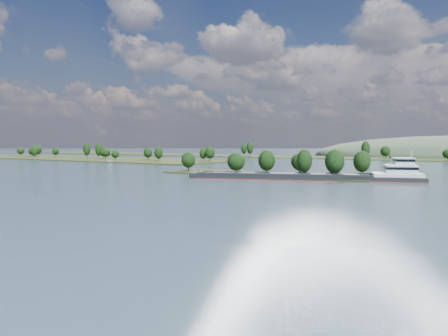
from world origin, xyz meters
The scene contains 6 objects.
ground centered at (0.00, 120.00, 0.00)m, with size 1800.00×1800.00×0.00m, color #385062.
tree_island centered at (7.14, 179.08, 3.68)m, with size 100.00×30.62×12.92m.
left_bank centered at (-228.65, 260.09, 0.90)m, with size 300.00×80.00×15.94m.
back_shoreline centered at (8.34, 399.69, 0.66)m, with size 900.00×60.00×16.62m.
cargo_barge centered at (30.04, 167.91, 1.60)m, with size 91.79×42.16×12.66m.
motorboat centered at (-149.32, 220.97, 1.12)m, with size 2.18×5.78×2.23m, color silver.
Camera 1 is at (93.04, -0.97, 15.41)m, focal length 35.00 mm.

